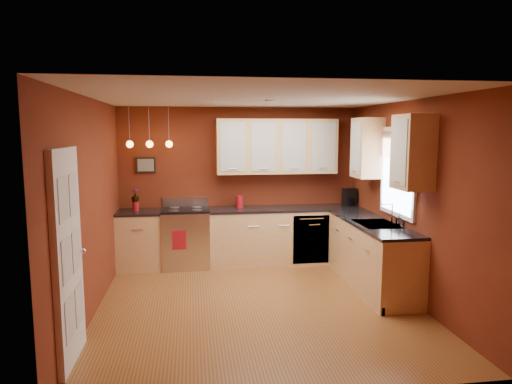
{
  "coord_description": "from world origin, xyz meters",
  "views": [
    {
      "loc": [
        -0.8,
        -5.55,
        2.2
      ],
      "look_at": [
        0.12,
        1.0,
        1.32
      ],
      "focal_mm": 32.0,
      "sensor_mm": 36.0,
      "label": 1
    }
  ],
  "objects": [
    {
      "name": "door_left_wall",
      "position": [
        -1.97,
        -1.2,
        1.03
      ],
      "size": [
        0.12,
        0.82,
        2.05
      ],
      "color": "white",
      "rests_on": "floor"
    },
    {
      "name": "upper_cabinets_right",
      "position": [
        1.82,
        0.32,
        1.95
      ],
      "size": [
        0.35,
        1.95,
        0.9
      ],
      "primitive_type": "cube",
      "color": "#E4BB7A",
      "rests_on": "wall_right"
    },
    {
      "name": "red_canister",
      "position": [
        -0.02,
        1.92,
        1.04
      ],
      "size": [
        0.13,
        0.13,
        0.2
      ],
      "color": "#A1111C",
      "rests_on": "counter_back_right"
    },
    {
      "name": "wall_picture",
      "position": [
        -1.55,
        2.08,
        1.65
      ],
      "size": [
        0.32,
        0.03,
        0.26
      ],
      "primitive_type": "cube",
      "color": "black",
      "rests_on": "wall_back"
    },
    {
      "name": "base_cabinets_back_left",
      "position": [
        -1.65,
        1.8,
        0.45
      ],
      "size": [
        0.7,
        0.6,
        0.9
      ],
      "primitive_type": "cube",
      "color": "#E4BB7A",
      "rests_on": "floor"
    },
    {
      "name": "base_cabinets_right",
      "position": [
        1.7,
        0.45,
        0.45
      ],
      "size": [
        0.6,
        2.1,
        0.9
      ],
      "primitive_type": "cube",
      "color": "#E4BB7A",
      "rests_on": "floor"
    },
    {
      "name": "pendant_lights",
      "position": [
        -1.45,
        1.75,
        2.01
      ],
      "size": [
        0.71,
        0.11,
        0.66
      ],
      "color": "gray",
      "rests_on": "ceiling"
    },
    {
      "name": "base_cabinets_back_right",
      "position": [
        0.73,
        1.8,
        0.45
      ],
      "size": [
        2.54,
        0.6,
        0.9
      ],
      "primitive_type": "cube",
      "color": "#E4BB7A",
      "rests_on": "floor"
    },
    {
      "name": "wall_right",
      "position": [
        2.0,
        0.0,
        1.3
      ],
      "size": [
        0.02,
        4.2,
        2.6
      ],
      "primitive_type": "cube",
      "color": "maroon",
      "rests_on": "floor"
    },
    {
      "name": "counter_back_left",
      "position": [
        -1.65,
        1.8,
        0.92
      ],
      "size": [
        0.7,
        0.62,
        0.04
      ],
      "primitive_type": "cube",
      "color": "black",
      "rests_on": "base_cabinets_back_left"
    },
    {
      "name": "sink",
      "position": [
        1.7,
        0.3,
        0.92
      ],
      "size": [
        0.5,
        0.7,
        0.33
      ],
      "color": "gray",
      "rests_on": "counter_right"
    },
    {
      "name": "dish_towel",
      "position": [
        -1.02,
        1.47,
        0.52
      ],
      "size": [
        0.22,
        0.01,
        0.3
      ],
      "primitive_type": "cube",
      "color": "#A1111C",
      "rests_on": "gas_range"
    },
    {
      "name": "counter_back_right",
      "position": [
        0.73,
        1.8,
        0.92
      ],
      "size": [
        2.54,
        0.62,
        0.04
      ],
      "primitive_type": "cube",
      "color": "black",
      "rests_on": "base_cabinets_back_right"
    },
    {
      "name": "floor",
      "position": [
        0.0,
        0.0,
        0.0
      ],
      "size": [
        4.2,
        4.2,
        0.0
      ],
      "primitive_type": "plane",
      "color": "#99622C",
      "rests_on": "ground"
    },
    {
      "name": "dishwasher_front",
      "position": [
        1.1,
        1.51,
        0.45
      ],
      "size": [
        0.6,
        0.02,
        0.8
      ],
      "primitive_type": "cube",
      "color": "silver",
      "rests_on": "base_cabinets_back_right"
    },
    {
      "name": "wall_back",
      "position": [
        0.0,
        2.1,
        1.3
      ],
      "size": [
        4.0,
        0.02,
        2.6
      ],
      "primitive_type": "cube",
      "color": "maroon",
      "rests_on": "floor"
    },
    {
      "name": "coffee_maker",
      "position": [
        1.85,
        1.82,
        1.08
      ],
      "size": [
        0.24,
        0.23,
        0.3
      ],
      "rotation": [
        0.0,
        0.0,
        0.21
      ],
      "color": "black",
      "rests_on": "counter_back_right"
    },
    {
      "name": "wall_left",
      "position": [
        -2.0,
        0.0,
        1.3
      ],
      "size": [
        0.02,
        4.2,
        2.6
      ],
      "primitive_type": "cube",
      "color": "maroon",
      "rests_on": "floor"
    },
    {
      "name": "ceiling",
      "position": [
        0.0,
        0.0,
        2.6
      ],
      "size": [
        4.0,
        4.2,
        0.02
      ],
      "primitive_type": "cube",
      "color": "beige",
      "rests_on": "wall_back"
    },
    {
      "name": "window",
      "position": [
        1.97,
        0.3,
        1.69
      ],
      "size": [
        0.06,
        1.02,
        1.22
      ],
      "color": "white",
      "rests_on": "wall_right"
    },
    {
      "name": "soap_pump",
      "position": [
        1.95,
        0.14,
        1.03
      ],
      "size": [
        0.1,
        0.1,
        0.18
      ],
      "primitive_type": "imported",
      "rotation": [
        0.0,
        0.0,
        -0.22
      ],
      "color": "silver",
      "rests_on": "counter_right"
    },
    {
      "name": "flowers",
      "position": [
        -1.7,
        1.81,
        1.19
      ],
      "size": [
        0.15,
        0.15,
        0.23
      ],
      "primitive_type": "imported",
      "rotation": [
        0.0,
        0.0,
        -0.16
      ],
      "color": "#A1111C",
      "rests_on": "red_vase"
    },
    {
      "name": "counter_right",
      "position": [
        1.7,
        0.45,
        0.92
      ],
      "size": [
        0.62,
        2.1,
        0.04
      ],
      "primitive_type": "cube",
      "color": "black",
      "rests_on": "base_cabinets_right"
    },
    {
      "name": "wall_front",
      "position": [
        0.0,
        -2.1,
        1.3
      ],
      "size": [
        4.0,
        0.02,
        2.6
      ],
      "primitive_type": "cube",
      "color": "maroon",
      "rests_on": "floor"
    },
    {
      "name": "gas_range",
      "position": [
        -0.92,
        1.8,
        0.48
      ],
      "size": [
        0.76,
        0.64,
        1.11
      ],
      "color": "silver",
      "rests_on": "floor"
    },
    {
      "name": "upper_cabinets_back",
      "position": [
        0.6,
        1.93,
        1.95
      ],
      "size": [
        2.0,
        0.35,
        0.9
      ],
      "primitive_type": "cube",
      "color": "#E4BB7A",
      "rests_on": "wall_back"
    },
    {
      "name": "red_vase",
      "position": [
        -1.7,
        1.81,
        1.02
      ],
      "size": [
        0.09,
        0.09,
        0.15
      ],
      "primitive_type": "cylinder",
      "color": "#A1111C",
      "rests_on": "counter_back_left"
    }
  ]
}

